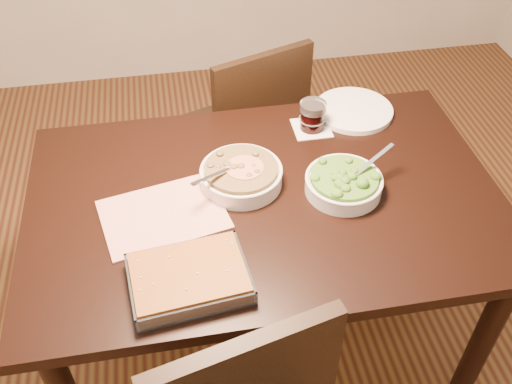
{
  "coord_description": "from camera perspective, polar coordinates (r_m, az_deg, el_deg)",
  "views": [
    {
      "loc": [
        -0.24,
        -1.21,
        1.91
      ],
      "look_at": [
        -0.03,
        -0.04,
        0.8
      ],
      "focal_mm": 40.0,
      "sensor_mm": 36.0,
      "label": 1
    }
  ],
  "objects": [
    {
      "name": "chair_far",
      "position": [
        2.38,
        -0.66,
        6.55
      ],
      "size": [
        0.53,
        0.53,
        0.88
      ],
      "rotation": [
        0.0,
        0.0,
        3.49
      ],
      "color": "black",
      "rests_on": "ground"
    },
    {
      "name": "wine_tumbler",
      "position": [
        1.92,
        5.67,
        7.65
      ],
      "size": [
        0.09,
        0.09,
        0.1
      ],
      "color": "black",
      "rests_on": "coaster"
    },
    {
      "name": "magazine_a",
      "position": [
        1.65,
        -9.26,
        -2.25
      ],
      "size": [
        0.39,
        0.32,
        0.01
      ],
      "primitive_type": "cube",
      "rotation": [
        0.0,
        0.0,
        0.21
      ],
      "color": "#B73534",
      "rests_on": "table"
    },
    {
      "name": "stew_bowl",
      "position": [
        1.7,
        -1.49,
        1.76
      ],
      "size": [
        0.25,
        0.25,
        0.09
      ],
      "color": "white",
      "rests_on": "table"
    },
    {
      "name": "ground",
      "position": [
        2.27,
        0.68,
        -14.2
      ],
      "size": [
        4.0,
        4.0,
        0.0
      ],
      "primitive_type": "plane",
      "color": "#3F1C12",
      "rests_on": "ground"
    },
    {
      "name": "table",
      "position": [
        1.76,
        0.86,
        -2.53
      ],
      "size": [
        1.4,
        0.9,
        0.75
      ],
      "color": "black",
      "rests_on": "ground"
    },
    {
      "name": "baking_dish",
      "position": [
        1.45,
        -6.7,
        -8.55
      ],
      "size": [
        0.32,
        0.25,
        0.05
      ],
      "rotation": [
        0.0,
        0.0,
        0.11
      ],
      "color": "silver",
      "rests_on": "table"
    },
    {
      "name": "dinner_plate",
      "position": [
        2.04,
        9.74,
        8.06
      ],
      "size": [
        0.27,
        0.27,
        0.02
      ],
      "primitive_type": "cylinder",
      "color": "white",
      "rests_on": "table"
    },
    {
      "name": "coaster",
      "position": [
        1.95,
        5.56,
        6.38
      ],
      "size": [
        0.12,
        0.12,
        0.0
      ],
      "primitive_type": "cube",
      "color": "white",
      "rests_on": "table"
    },
    {
      "name": "broccoli_bowl",
      "position": [
        1.7,
        8.76,
        0.93
      ],
      "size": [
        0.25,
        0.23,
        0.09
      ],
      "color": "white",
      "rests_on": "table"
    }
  ]
}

